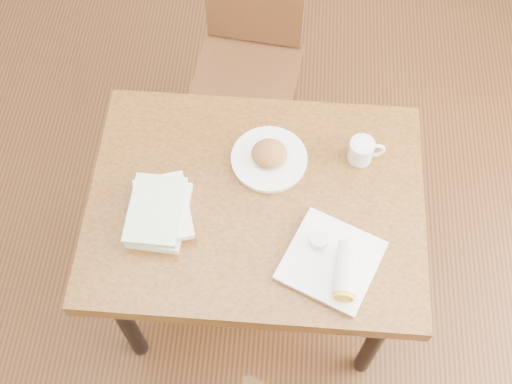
# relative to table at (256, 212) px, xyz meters

# --- Properties ---
(ground) EXTENTS (4.00, 5.00, 0.01)m
(ground) POSITION_rel_table_xyz_m (0.00, 0.00, -0.67)
(ground) COLOR #472814
(ground) RESTS_ON ground
(table) EXTENTS (1.08, 0.82, 0.75)m
(table) POSITION_rel_table_xyz_m (0.00, 0.00, 0.00)
(table) COLOR brown
(table) RESTS_ON ground
(chair_far) EXTENTS (0.47, 0.47, 0.95)m
(chair_far) POSITION_rel_table_xyz_m (-0.09, 0.81, -0.11)
(chair_far) COLOR #4A2B15
(chair_far) RESTS_ON ground
(plate_scone) EXTENTS (0.25, 0.25, 0.08)m
(plate_scone) POSITION_rel_table_xyz_m (0.03, 0.15, 0.11)
(plate_scone) COLOR white
(plate_scone) RESTS_ON table
(coffee_mug) EXTENTS (0.12, 0.08, 0.08)m
(coffee_mug) POSITION_rel_table_xyz_m (0.34, 0.19, 0.13)
(coffee_mug) COLOR white
(coffee_mug) RESTS_ON table
(plate_burrito) EXTENTS (0.35, 0.35, 0.09)m
(plate_burrito) POSITION_rel_table_xyz_m (0.26, -0.22, 0.12)
(plate_burrito) COLOR white
(plate_burrito) RESTS_ON table
(book_stack) EXTENTS (0.22, 0.28, 0.07)m
(book_stack) POSITION_rel_table_xyz_m (-0.30, -0.08, 0.12)
(book_stack) COLOR white
(book_stack) RESTS_ON table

